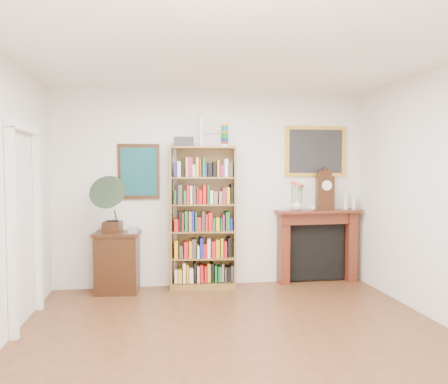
# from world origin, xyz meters

# --- Properties ---
(room) EXTENTS (4.51, 5.01, 2.81)m
(room) POSITION_xyz_m (0.00, 0.00, 1.40)
(room) COLOR #4F2918
(room) RESTS_ON ground
(door_casing) EXTENTS (0.08, 1.02, 2.17)m
(door_casing) POSITION_xyz_m (-2.21, 1.20, 1.26)
(door_casing) COLOR white
(door_casing) RESTS_ON left_wall
(teal_poster) EXTENTS (0.58, 0.04, 0.78)m
(teal_poster) POSITION_xyz_m (-1.05, 2.48, 1.65)
(teal_poster) COLOR black
(teal_poster) RESTS_ON back_wall
(small_picture) EXTENTS (0.26, 0.04, 0.30)m
(small_picture) POSITION_xyz_m (0.00, 2.48, 2.35)
(small_picture) COLOR white
(small_picture) RESTS_ON back_wall
(gilt_painting) EXTENTS (0.95, 0.04, 0.75)m
(gilt_painting) POSITION_xyz_m (1.55, 2.48, 1.95)
(gilt_painting) COLOR gold
(gilt_painting) RESTS_ON back_wall
(bookshelf) EXTENTS (0.95, 0.41, 2.30)m
(bookshelf) POSITION_xyz_m (-0.16, 2.32, 1.12)
(bookshelf) COLOR brown
(bookshelf) RESTS_ON floor
(side_cabinet) EXTENTS (0.65, 0.49, 0.83)m
(side_cabinet) POSITION_xyz_m (-1.34, 2.26, 0.41)
(side_cabinet) COLOR black
(side_cabinet) RESTS_ON floor
(fireplace) EXTENTS (1.30, 0.37, 1.08)m
(fireplace) POSITION_xyz_m (1.56, 2.40, 0.63)
(fireplace) COLOR #531E13
(fireplace) RESTS_ON floor
(gramophone) EXTENTS (0.55, 0.65, 0.77)m
(gramophone) POSITION_xyz_m (-1.40, 2.18, 1.26)
(gramophone) COLOR black
(gramophone) RESTS_ON side_cabinet
(cd_stack) EXTENTS (0.14, 0.14, 0.08)m
(cd_stack) POSITION_xyz_m (-1.11, 2.13, 0.87)
(cd_stack) COLOR #A3A3AF
(cd_stack) RESTS_ON side_cabinet
(mantel_clock) EXTENTS (0.26, 0.17, 0.58)m
(mantel_clock) POSITION_xyz_m (1.66, 2.38, 1.36)
(mantel_clock) COLOR black
(mantel_clock) RESTS_ON fireplace
(flower_vase) EXTENTS (0.18, 0.18, 0.16)m
(flower_vase) POSITION_xyz_m (1.23, 2.38, 1.16)
(flower_vase) COLOR white
(flower_vase) RESTS_ON fireplace
(teacup) EXTENTS (0.09, 0.09, 0.07)m
(teacup) POSITION_xyz_m (1.44, 2.30, 1.12)
(teacup) COLOR silver
(teacup) RESTS_ON fireplace
(bottle_left) EXTENTS (0.07, 0.07, 0.24)m
(bottle_left) POSITION_xyz_m (1.98, 2.35, 1.20)
(bottle_left) COLOR silver
(bottle_left) RESTS_ON fireplace
(bottle_right) EXTENTS (0.06, 0.06, 0.20)m
(bottle_right) POSITION_xyz_m (2.11, 2.36, 1.18)
(bottle_right) COLOR silver
(bottle_right) RESTS_ON fireplace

